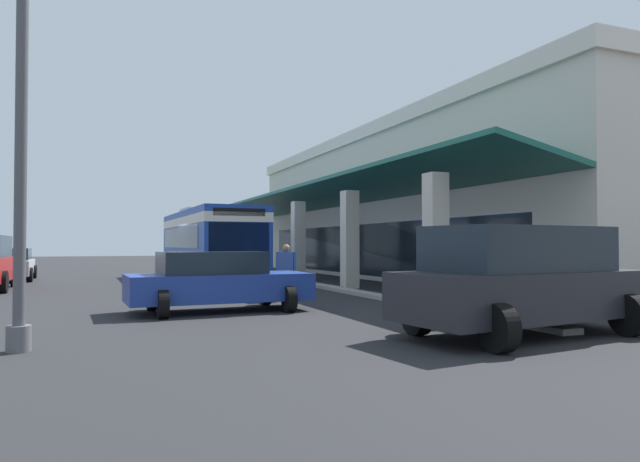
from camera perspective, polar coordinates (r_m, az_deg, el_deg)
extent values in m
plane|color=#262628|center=(27.79, 4.60, -4.74)|extent=(120.00, 120.00, 0.00)
cube|color=#9E998E|center=(26.60, -3.97, -4.76)|extent=(34.71, 0.50, 0.12)
cube|color=beige|center=(30.98, 13.39, 1.81)|extent=(28.92, 11.81, 6.66)
cube|color=silver|center=(31.38, 13.36, 8.44)|extent=(29.22, 12.11, 0.60)
cube|color=beige|center=(37.93, -8.06, -1.05)|extent=(0.55, 0.55, 3.66)
cube|color=beige|center=(32.34, -5.63, -1.01)|extent=(0.55, 0.55, 3.66)
cube|color=beige|center=(26.83, -2.20, -0.95)|extent=(0.55, 0.55, 3.66)
cube|color=beige|center=(21.47, 2.98, -0.85)|extent=(0.55, 0.55, 3.66)
cube|color=beige|center=(16.40, 11.48, -0.68)|extent=(0.55, 0.55, 3.66)
cube|color=#19594C|center=(27.41, 0.42, 3.61)|extent=(28.92, 3.16, 0.82)
cube|color=#19232D|center=(27.97, 3.54, -1.85)|extent=(24.29, 0.08, 2.40)
cube|color=#193D9E|center=(26.16, -11.06, -1.15)|extent=(11.03, 2.69, 2.75)
cube|color=silver|center=(26.18, -11.05, 0.87)|extent=(11.05, 2.71, 0.36)
cube|color=#19232D|center=(26.46, -11.18, -0.66)|extent=(9.27, 2.70, 0.90)
cube|color=#19232D|center=(20.83, -8.06, -0.78)|extent=(0.09, 2.24, 1.20)
cube|color=black|center=(20.85, -8.05, 1.89)|extent=(0.09, 1.94, 0.28)
cube|color=black|center=(20.74, -7.99, -4.65)|extent=(0.23, 2.45, 0.24)
cube|color=silver|center=(21.04, -5.68, -3.79)|extent=(0.06, 0.24, 0.16)
cube|color=silver|center=(20.60, -10.45, -3.82)|extent=(0.06, 0.24, 0.16)
cube|color=silver|center=(27.68, -11.66, 1.94)|extent=(2.42, 1.82, 0.24)
cylinder|color=black|center=(22.97, -6.14, -4.20)|extent=(1.00, 0.30, 1.00)
cylinder|color=black|center=(22.39, -12.43, -4.25)|extent=(1.00, 0.30, 1.00)
cylinder|color=black|center=(29.47, -9.83, -3.56)|extent=(1.00, 0.30, 1.00)
cylinder|color=black|center=(29.01, -14.75, -3.57)|extent=(1.00, 0.30, 1.00)
cube|color=#B2B5BA|center=(29.57, -28.55, -3.21)|extent=(4.45, 1.93, 0.66)
cube|color=#19232D|center=(29.76, -28.50, -2.04)|extent=(2.51, 1.66, 0.54)
cylinder|color=black|center=(28.03, -26.99, -3.91)|extent=(0.64, 0.22, 0.64)
cylinder|color=black|center=(31.01, -26.65, -3.66)|extent=(0.64, 0.22, 0.64)
cube|color=#232328|center=(11.00, 19.54, -5.97)|extent=(2.55, 5.01, 0.84)
cube|color=#19232D|center=(10.89, 19.16, -1.70)|extent=(2.12, 3.46, 0.80)
cylinder|color=black|center=(12.90, 21.10, -6.91)|extent=(0.76, 0.26, 0.76)
cylinder|color=black|center=(11.75, 28.49, -7.39)|extent=(0.76, 0.26, 0.76)
cylinder|color=black|center=(10.61, 9.64, -8.20)|extent=(0.76, 0.26, 0.76)
cylinder|color=black|center=(9.19, 17.37, -9.24)|extent=(0.76, 0.26, 0.76)
cylinder|color=black|center=(22.04, -29.08, -4.48)|extent=(0.76, 0.26, 0.76)
cylinder|color=black|center=(25.28, -28.16, -4.06)|extent=(0.76, 0.26, 0.76)
cube|color=navy|center=(14.33, -10.01, -5.53)|extent=(1.99, 4.47, 0.66)
cube|color=#19232D|center=(14.26, -10.78, -3.13)|extent=(1.69, 2.53, 0.54)
cylinder|color=black|center=(15.64, -5.48, -6.22)|extent=(0.64, 0.22, 0.64)
cylinder|color=black|center=(13.96, -3.09, -6.81)|extent=(0.64, 0.22, 0.64)
cylinder|color=black|center=(14.95, -16.47, -6.39)|extent=(0.64, 0.22, 0.64)
cylinder|color=black|center=(13.18, -15.40, -7.09)|extent=(0.64, 0.22, 0.64)
cylinder|color=#38383D|center=(17.08, -3.57, -5.51)|extent=(0.16, 0.16, 0.82)
cylinder|color=#38383D|center=(16.82, -3.23, -5.58)|extent=(0.16, 0.16, 0.82)
cube|color=#334C8C|center=(16.91, -3.40, -3.13)|extent=(0.45, 0.52, 0.61)
sphere|color=#8C664C|center=(16.90, -3.40, -1.71)|extent=(0.22, 0.22, 0.22)
cylinder|color=#334C8C|center=(17.04, -4.29, -3.01)|extent=(0.09, 0.09, 0.55)
cylinder|color=#334C8C|center=(16.79, -2.49, -3.04)|extent=(0.09, 0.09, 0.55)
cube|color=#4C4742|center=(34.11, -6.32, -3.62)|extent=(0.77, 0.77, 0.57)
cylinder|color=#332319|center=(34.10, -6.32, -3.13)|extent=(0.65, 0.65, 0.02)
cylinder|color=brown|center=(34.08, -6.32, -1.48)|extent=(0.16, 0.16, 1.99)
ellipsoid|color=#195123|center=(33.61, -5.92, 0.64)|extent=(1.11, 0.39, 0.16)
ellipsoid|color=#195123|center=(34.22, -5.73, 0.31)|extent=(0.27, 0.75, 0.14)
ellipsoid|color=#195123|center=(34.45, -6.45, 0.47)|extent=(0.74, 0.25, 0.18)
ellipsoid|color=#195123|center=(34.07, -6.97, 0.53)|extent=(0.36, 0.82, 0.18)
cylinder|color=#59595B|center=(10.06, -27.88, -9.48)|extent=(0.36, 0.36, 0.40)
cylinder|color=#4C4C51|center=(10.16, -27.66, 10.34)|extent=(0.18, 0.18, 7.36)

